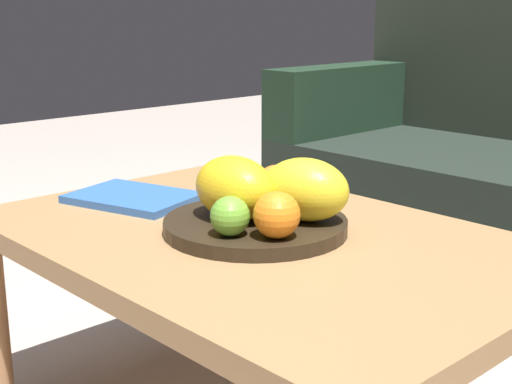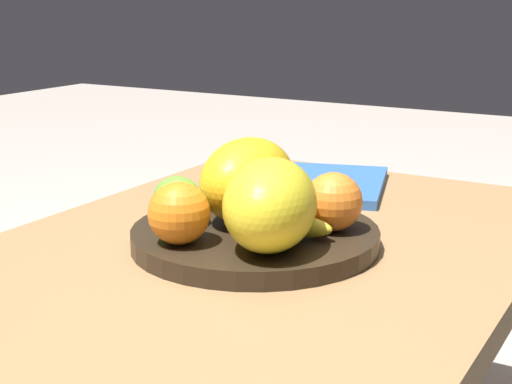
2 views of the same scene
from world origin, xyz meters
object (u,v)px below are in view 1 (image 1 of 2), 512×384
fruit_bowl (256,225)px  banana_bunch (270,201)px  melon_smaller_beside (305,190)px  melon_large_front (235,188)px  apple_front (230,216)px  coffee_table (259,256)px  orange_front (277,215)px  magazine (133,198)px  orange_left (276,185)px

fruit_bowl → banana_bunch: (0.01, 0.03, 0.04)m
melon_smaller_beside → banana_bunch: bearing=-152.0°
melon_large_front → apple_front: size_ratio=2.47×
coffee_table → orange_front: orange_front is taller
melon_large_front → magazine: size_ratio=0.67×
coffee_table → orange_front: size_ratio=12.96×
melon_smaller_beside → orange_left: size_ratio=2.07×
melon_smaller_beside → banana_bunch: 0.07m
fruit_bowl → melon_large_front: size_ratio=2.00×
orange_front → apple_front: bearing=-142.4°
banana_bunch → magazine: 0.35m
melon_large_front → melon_smaller_beside: bearing=43.1°
fruit_bowl → magazine: fruit_bowl is taller
apple_front → banana_bunch: 0.13m
melon_large_front → orange_front: bearing=-9.9°
fruit_bowl → coffee_table: bearing=-9.2°
orange_front → orange_left: (-0.15, 0.14, -0.00)m
fruit_bowl → magazine: size_ratio=1.33×
apple_front → orange_left: bearing=113.9°
banana_bunch → magazine: (-0.34, -0.07, -0.05)m
melon_large_front → banana_bunch: size_ratio=1.01×
orange_front → banana_bunch: (-0.10, 0.08, -0.01)m
coffee_table → orange_left: 0.15m
orange_left → orange_front: bearing=-44.3°
orange_left → apple_front: 0.21m
banana_bunch → magazine: size_ratio=0.66×
coffee_table → banana_bunch: bearing=89.9°
melon_smaller_beside → magazine: bearing=-165.9°
orange_left → apple_front: orange_left is taller
coffee_table → magazine: 0.35m
melon_large_front → magazine: bearing=-177.4°
melon_smaller_beside → magazine: 0.42m
apple_front → magazine: size_ratio=0.27×
melon_smaller_beside → orange_front: (0.04, -0.11, -0.02)m
fruit_bowl → apple_front: size_ratio=4.94×
apple_front → magazine: apple_front is taller
orange_left → coffee_table: bearing=-61.2°
melon_large_front → magazine: melon_large_front is taller
melon_smaller_beside → magazine: (-0.40, -0.10, -0.07)m
coffee_table → melon_large_front: size_ratio=6.15×
orange_left → melon_large_front: bearing=-82.0°
apple_front → magazine: 0.38m
apple_front → melon_smaller_beside: bearing=81.1°
melon_smaller_beside → orange_left: melon_smaller_beside is taller
orange_front → orange_left: bearing=135.7°
fruit_bowl → orange_left: orange_left is taller
coffee_table → banana_bunch: size_ratio=6.20×
banana_bunch → melon_smaller_beside: bearing=28.0°
coffee_table → orange_left: orange_left is taller
fruit_bowl → melon_large_front: (-0.03, -0.03, 0.07)m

